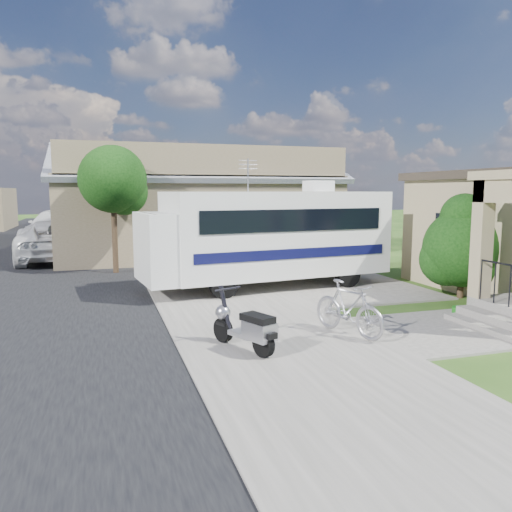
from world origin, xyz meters
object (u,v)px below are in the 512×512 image
object	(u,v)px
motorhome	(269,234)
shrub	(463,245)
pickup_truck	(55,240)
van	(58,227)
garden_hose	(462,313)
scooter	(247,327)
bicycle	(348,311)

from	to	relation	value
motorhome	shrub	world-z (taller)	motorhome
pickup_truck	van	size ratio (longest dim) A/B	0.95
garden_hose	motorhome	bearing A→B (deg)	123.75
van	garden_hose	size ratio (longest dim) A/B	14.28
shrub	pickup_truck	xyz separation A→B (m)	(-11.44, 11.55, -0.62)
motorhome	garden_hose	size ratio (longest dim) A/B	16.83
pickup_truck	garden_hose	size ratio (longest dim) A/B	13.55
shrub	scooter	xyz separation A→B (m)	(-7.11, -2.93, -0.99)
shrub	scooter	world-z (taller)	shrub
scooter	bicycle	world-z (taller)	scooter
van	garden_hose	bearing A→B (deg)	-51.59
bicycle	garden_hose	size ratio (longest dim) A/B	3.97
pickup_truck	garden_hose	distance (m)	16.73
shrub	scooter	size ratio (longest dim) A/B	1.81
garden_hose	van	bearing A→B (deg)	116.97
shrub	bicycle	xyz separation A→B (m)	(-4.85, -2.55, -0.93)
scooter	garden_hose	xyz separation A→B (m)	(5.59, 1.03, -0.39)
shrub	garden_hose	world-z (taller)	shrub
garden_hose	pickup_truck	bearing A→B (deg)	126.44
motorhome	bicycle	world-z (taller)	motorhome
motorhome	scooter	xyz separation A→B (m)	(-2.40, -5.81, -1.16)
van	shrub	bearing A→B (deg)	-45.79
shrub	van	bearing A→B (deg)	122.78
shrub	pickup_truck	size ratio (longest dim) A/B	0.47
bicycle	van	distance (m)	22.06
motorhome	scooter	world-z (taller)	motorhome
shrub	van	world-z (taller)	shrub
bicycle	van	xyz separation A→B (m)	(-6.98, 20.92, 0.40)
shrub	garden_hose	distance (m)	2.79
shrub	pickup_truck	world-z (taller)	shrub
bicycle	shrub	bearing A→B (deg)	8.77
pickup_truck	van	xyz separation A→B (m)	(-0.39, 6.82, 0.09)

